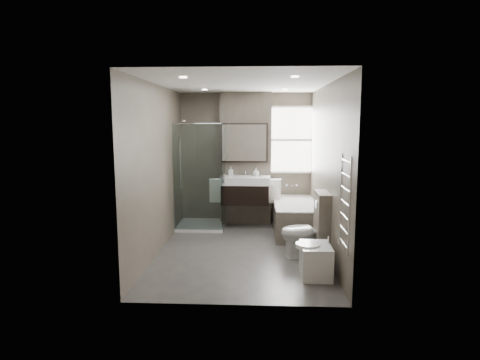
# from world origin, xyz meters

# --- Properties ---
(room) EXTENTS (2.70, 3.90, 2.70)m
(room) POSITION_xyz_m (0.00, 0.00, 1.30)
(room) COLOR #454240
(room) RESTS_ON ground
(vanity_pier) EXTENTS (1.00, 0.25, 2.60)m
(vanity_pier) POSITION_xyz_m (0.00, 1.77, 1.30)
(vanity_pier) COLOR #564E44
(vanity_pier) RESTS_ON ground
(vanity) EXTENTS (0.95, 0.47, 0.66)m
(vanity) POSITION_xyz_m (0.00, 1.43, 0.74)
(vanity) COLOR black
(vanity) RESTS_ON vanity_pier
(mirror_cabinet) EXTENTS (0.86, 0.08, 0.76)m
(mirror_cabinet) POSITION_xyz_m (0.00, 1.61, 1.63)
(mirror_cabinet) COLOR black
(mirror_cabinet) RESTS_ON vanity_pier
(towel_left) EXTENTS (0.24, 0.06, 0.44)m
(towel_left) POSITION_xyz_m (-0.56, 1.40, 0.72)
(towel_left) COLOR white
(towel_left) RESTS_ON vanity_pier
(towel_right) EXTENTS (0.24, 0.06, 0.44)m
(towel_right) POSITION_xyz_m (0.56, 1.40, 0.72)
(towel_right) COLOR white
(towel_right) RESTS_ON vanity_pier
(shower_enclosure) EXTENTS (0.90, 0.90, 2.00)m
(shower_enclosure) POSITION_xyz_m (-0.75, 1.35, 0.49)
(shower_enclosure) COLOR white
(shower_enclosure) RESTS_ON ground
(bathtub) EXTENTS (0.75, 1.60, 0.57)m
(bathtub) POSITION_xyz_m (0.92, 1.10, 0.32)
(bathtub) COLOR #564E44
(bathtub) RESTS_ON ground
(window) EXTENTS (0.98, 0.06, 1.33)m
(window) POSITION_xyz_m (0.90, 1.88, 1.68)
(window) COLOR white
(window) RESTS_ON room
(toilet) EXTENTS (0.82, 0.59, 0.76)m
(toilet) POSITION_xyz_m (0.97, -0.22, 0.38)
(toilet) COLOR white
(toilet) RESTS_ON ground
(cistern_box) EXTENTS (0.19, 0.55, 1.00)m
(cistern_box) POSITION_xyz_m (1.21, -0.25, 0.50)
(cistern_box) COLOR #564E44
(cistern_box) RESTS_ON ground
(bidet) EXTENTS (0.46, 0.54, 0.55)m
(bidet) POSITION_xyz_m (1.01, -1.01, 0.23)
(bidet) COLOR white
(bidet) RESTS_ON ground
(towel_radiator) EXTENTS (0.03, 0.49, 1.10)m
(towel_radiator) POSITION_xyz_m (1.25, -1.60, 1.12)
(towel_radiator) COLOR silver
(towel_radiator) RESTS_ON room
(soap_bottle_a) EXTENTS (0.08, 0.08, 0.18)m
(soap_bottle_a) POSITION_xyz_m (-0.28, 1.47, 1.09)
(soap_bottle_a) COLOR white
(soap_bottle_a) RESTS_ON vanity
(soap_bottle_b) EXTENTS (0.12, 0.12, 0.16)m
(soap_bottle_b) POSITION_xyz_m (0.21, 1.51, 1.08)
(soap_bottle_b) COLOR white
(soap_bottle_b) RESTS_ON vanity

